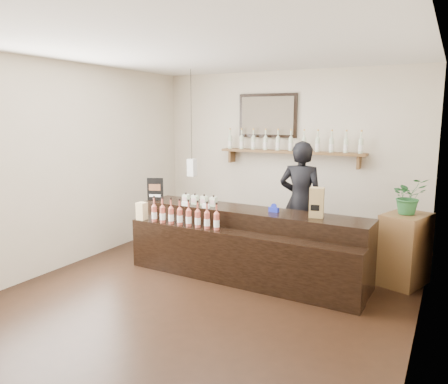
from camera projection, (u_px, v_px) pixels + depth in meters
ground at (214, 289)px, 5.29m from camera, size 5.00×5.00×0.00m
room_shell at (213, 149)px, 5.00m from camera, size 5.00×5.00×5.00m
back_wall_decor at (276, 136)px, 7.13m from camera, size 2.66×0.96×1.69m
counter at (246, 246)px, 5.66m from camera, size 3.15×0.96×1.02m
promo_sign at (155, 189)px, 6.27m from camera, size 0.22×0.11×0.33m
paper_bag at (317, 203)px, 5.20m from camera, size 0.18×0.15×0.36m
tape_dispenser at (274, 209)px, 5.52m from camera, size 0.13×0.07×0.11m
side_cabinet at (405, 249)px, 5.40m from camera, size 0.62×0.72×0.89m
potted_plant at (409, 196)px, 5.28m from camera, size 0.53×0.52×0.45m
shopkeeper at (301, 194)px, 6.22m from camera, size 0.74×0.51×1.96m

